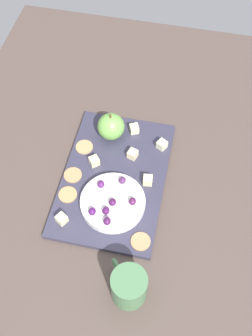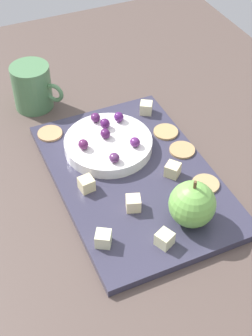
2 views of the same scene
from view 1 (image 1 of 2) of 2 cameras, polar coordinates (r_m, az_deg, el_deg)
table at (r=104.91cm, az=0.15°, el=-2.39°), size 126.54×100.20×3.26cm
platter at (r=103.25cm, az=-1.67°, el=-1.45°), size 38.73×25.62×1.41cm
serving_dish at (r=97.89cm, az=-1.86°, el=-4.87°), size 15.71×15.71×2.03cm
apple_whole at (r=107.37cm, az=-2.12°, el=5.85°), size 7.22×7.22×7.22cm
apple_stem at (r=104.11cm, az=-2.20°, el=7.29°), size 0.50×0.50×1.20cm
cheese_cube_0 at (r=100.69cm, az=3.03°, el=-1.93°), size 2.51×2.51×2.27cm
cheese_cube_1 at (r=110.01cm, az=1.16°, el=5.54°), size 3.02×3.02×2.27cm
cheese_cube_2 at (r=105.01cm, az=1.12°, el=1.93°), size 2.89×2.89×2.27cm
cheese_cube_3 at (r=107.19cm, az=5.06°, el=3.28°), size 3.12×3.12×2.27cm
cheese_cube_4 at (r=96.93cm, az=-9.03°, el=-7.08°), size 3.13×3.13×2.27cm
cheese_cube_5 at (r=104.13cm, az=-4.49°, el=0.97°), size 3.20×3.20×2.27cm
cracker_0 at (r=94.53cm, az=2.07°, el=-10.27°), size 4.58×4.58×0.40cm
cracker_1 at (r=103.52cm, az=-7.48°, el=-0.99°), size 4.58×4.58×0.40cm
cracker_2 at (r=100.81cm, az=-8.19°, el=-3.72°), size 4.58×4.58×0.40cm
cracker_3 at (r=108.06cm, az=-5.88°, el=2.95°), size 4.58×4.58×0.40cm
grape_0 at (r=93.71cm, az=-2.67°, el=-7.46°), size 1.95×1.75×1.65cm
grape_1 at (r=94.78cm, az=-2.85°, el=-6.01°), size 1.95×1.75×1.85cm
grape_2 at (r=98.81cm, az=-0.52°, el=-1.73°), size 1.95×1.75×1.56cm
grape_3 at (r=95.84cm, az=-1.91°, el=-4.81°), size 1.95×1.75×1.68cm
grape_4 at (r=95.86cm, az=0.92°, el=-4.70°), size 1.95×1.75×1.75cm
grape_5 at (r=98.39cm, az=-3.54°, el=-2.29°), size 1.95×1.75×1.63cm
grape_6 at (r=94.95cm, az=-4.77°, el=-6.09°), size 1.95×1.75×1.77cm
cup at (r=87.96cm, az=0.38°, el=-16.31°), size 9.29×8.86×9.11cm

